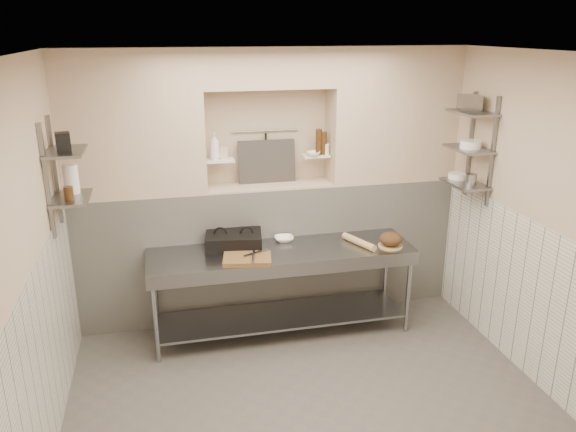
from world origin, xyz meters
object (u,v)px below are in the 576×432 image
object	(u,v)px
bread_loaf	(391,239)
bowl_alcove	(313,154)
cutting_board	(247,259)
bottle_soap	(215,146)
rolling_pin	(359,242)
prep_table	(282,275)
panini_press	(234,240)
jug_left	(71,179)
mixing_bowl	(284,239)

from	to	relation	value
bread_loaf	bowl_alcove	size ratio (longest dim) A/B	1.57
cutting_board	bottle_soap	bearing A→B (deg)	104.11
rolling_pin	prep_table	bearing A→B (deg)	177.92
panini_press	jug_left	distance (m)	1.61
cutting_board	rolling_pin	distance (m)	1.16
panini_press	prep_table	bearing A→B (deg)	-14.86
bottle_soap	bread_loaf	bearing A→B (deg)	-23.57
bread_loaf	jug_left	bearing A→B (deg)	177.56
mixing_bowl	jug_left	xyz separation A→B (m)	(-1.93, -0.26, 0.81)
panini_press	jug_left	world-z (taller)	jug_left
prep_table	mixing_bowl	size ratio (longest dim) A/B	13.36
rolling_pin	bread_loaf	world-z (taller)	bread_loaf
panini_press	bowl_alcove	bearing A→B (deg)	28.11
prep_table	bread_loaf	world-z (taller)	bread_loaf
mixing_bowl	rolling_pin	distance (m)	0.76
mixing_bowl	rolling_pin	size ratio (longest dim) A/B	0.44
panini_press	bowl_alcove	world-z (taller)	bowl_alcove
mixing_bowl	bottle_soap	size ratio (longest dim) A/B	0.74
mixing_bowl	bottle_soap	world-z (taller)	bottle_soap
prep_table	bread_loaf	distance (m)	1.13
bowl_alcove	panini_press	bearing A→B (deg)	-160.46
rolling_pin	bottle_soap	bearing A→B (deg)	155.91
panini_press	bread_loaf	size ratio (longest dim) A/B	2.69
panini_press	bowl_alcove	distance (m)	1.21
cutting_board	bowl_alcove	distance (m)	1.34
prep_table	cutting_board	bearing A→B (deg)	-154.84
bottle_soap	jug_left	distance (m)	1.42
panini_press	rolling_pin	xyz separation A→B (m)	(1.23, -0.22, -0.04)
bowl_alcove	bottle_soap	bearing A→B (deg)	176.53
bottle_soap	bowl_alcove	distance (m)	1.01
prep_table	rolling_pin	world-z (taller)	rolling_pin
cutting_board	bread_loaf	bearing A→B (deg)	1.32
panini_press	cutting_board	bearing A→B (deg)	-69.89
bottle_soap	jug_left	world-z (taller)	bottle_soap
jug_left	bottle_soap	bearing A→B (deg)	24.44
prep_table	cutting_board	distance (m)	0.50
bread_loaf	bowl_alcove	distance (m)	1.18
mixing_bowl	bread_loaf	bearing A→B (deg)	-21.26
rolling_pin	jug_left	bearing A→B (deg)	179.74
panini_press	bowl_alcove	size ratio (longest dim) A/B	4.21
prep_table	rolling_pin	xyz separation A→B (m)	(0.78, -0.03, 0.29)
rolling_pin	bowl_alcove	bearing A→B (deg)	121.96
bowl_alcove	jug_left	world-z (taller)	jug_left
prep_table	bowl_alcove	size ratio (longest dim) A/B	18.29
cutting_board	bowl_alcove	size ratio (longest dim) A/B	3.13
rolling_pin	bottle_soap	distance (m)	1.73
bottle_soap	bowl_alcove	xyz separation A→B (m)	(1.00, -0.06, -0.11)
bowl_alcove	jug_left	size ratio (longest dim) A/B	0.57
bread_loaf	jug_left	world-z (taller)	jug_left
bread_loaf	bottle_soap	size ratio (longest dim) A/B	0.84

